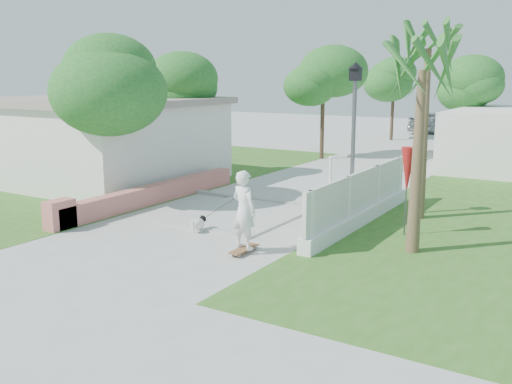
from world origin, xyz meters
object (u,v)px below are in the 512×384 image
Objects in this scene: dog at (199,223)px; parked_car at (443,123)px; street_lamp at (353,135)px; bollard at (330,169)px; patio_umbrella at (407,171)px; skateboarder at (224,209)px.

parked_car is at bearing 91.21° from dog.
bollard is at bearing 120.96° from street_lamp.
patio_umbrella is at bearing 27.87° from dog.
skateboarder is at bearing -22.66° from dog.
street_lamp is 2.27m from patio_umbrella.
skateboarder is 3.77× the size of dog.
parked_car is at bearing -73.69° from skateboarder.
bollard is 0.47× the size of patio_umbrella.
bollard is 21.07m from parked_car.
dog is (-0.13, -8.07, -0.35)m from bollard.
patio_umbrella is (4.60, -5.50, 1.10)m from bollard.
dog is (-2.83, -3.57, -2.19)m from street_lamp.
dog is (-4.73, -2.57, -1.45)m from patio_umbrella.
parked_car is (-5.65, 26.54, -0.88)m from patio_umbrella.
skateboarder is (1.02, -8.53, 0.27)m from bollard.
parked_car is (-3.75, 25.54, -1.62)m from street_lamp.
street_lamp is at bearing 152.24° from patio_umbrella.
street_lamp is at bearing 175.67° from parked_car.
parked_car reaches higher than bollard.
skateboarder is at bearing -139.77° from patio_umbrella.
skateboarder is at bearing 171.32° from parked_car.
bollard is 0.46× the size of skateboarder.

